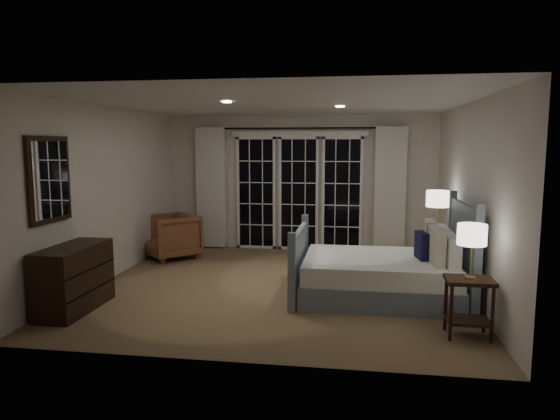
# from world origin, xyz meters

# --- Properties ---
(floor) EXTENTS (5.00, 5.00, 0.00)m
(floor) POSITION_xyz_m (0.00, 0.00, 0.00)
(floor) COLOR olive
(floor) RESTS_ON ground
(ceiling) EXTENTS (5.00, 5.00, 0.00)m
(ceiling) POSITION_xyz_m (0.00, 0.00, 2.50)
(ceiling) COLOR silver
(ceiling) RESTS_ON wall_back
(wall_left) EXTENTS (0.02, 5.00, 2.50)m
(wall_left) POSITION_xyz_m (-2.50, 0.00, 1.25)
(wall_left) COLOR beige
(wall_left) RESTS_ON floor
(wall_right) EXTENTS (0.02, 5.00, 2.50)m
(wall_right) POSITION_xyz_m (2.50, 0.00, 1.25)
(wall_right) COLOR beige
(wall_right) RESTS_ON floor
(wall_back) EXTENTS (5.00, 0.02, 2.50)m
(wall_back) POSITION_xyz_m (0.00, 2.50, 1.25)
(wall_back) COLOR beige
(wall_back) RESTS_ON floor
(wall_front) EXTENTS (5.00, 0.02, 2.50)m
(wall_front) POSITION_xyz_m (0.00, -2.50, 1.25)
(wall_front) COLOR beige
(wall_front) RESTS_ON floor
(french_doors) EXTENTS (2.50, 0.04, 2.20)m
(french_doors) POSITION_xyz_m (0.00, 2.46, 1.09)
(french_doors) COLOR black
(french_doors) RESTS_ON wall_back
(curtain_rod) EXTENTS (3.50, 0.03, 0.03)m
(curtain_rod) POSITION_xyz_m (0.00, 2.40, 2.25)
(curtain_rod) COLOR black
(curtain_rod) RESTS_ON wall_back
(curtain_left) EXTENTS (0.55, 0.10, 2.25)m
(curtain_left) POSITION_xyz_m (-1.65, 2.38, 1.15)
(curtain_left) COLOR silver
(curtain_left) RESTS_ON curtain_rod
(curtain_right) EXTENTS (0.55, 0.10, 2.25)m
(curtain_right) POSITION_xyz_m (1.65, 2.38, 1.15)
(curtain_right) COLOR silver
(curtain_right) RESTS_ON curtain_rod
(downlight_a) EXTENTS (0.12, 0.12, 0.01)m
(downlight_a) POSITION_xyz_m (0.80, 0.60, 2.49)
(downlight_a) COLOR white
(downlight_a) RESTS_ON ceiling
(downlight_b) EXTENTS (0.12, 0.12, 0.01)m
(downlight_b) POSITION_xyz_m (-0.60, -0.40, 2.49)
(downlight_b) COLOR white
(downlight_b) RESTS_ON ceiling
(bed) EXTENTS (2.11, 1.51, 1.23)m
(bed) POSITION_xyz_m (1.42, -0.30, 0.32)
(bed) COLOR slate
(bed) RESTS_ON floor
(nightstand_left) EXTENTS (0.47, 0.37, 0.61)m
(nightstand_left) POSITION_xyz_m (2.20, -1.54, 0.40)
(nightstand_left) COLOR black
(nightstand_left) RESTS_ON floor
(nightstand_right) EXTENTS (0.49, 0.39, 0.64)m
(nightstand_right) POSITION_xyz_m (2.25, 0.96, 0.42)
(nightstand_right) COLOR black
(nightstand_right) RESTS_ON floor
(lamp_left) EXTENTS (0.29, 0.29, 0.56)m
(lamp_left) POSITION_xyz_m (2.20, -1.54, 1.05)
(lamp_left) COLOR #CCAF51
(lamp_left) RESTS_ON nightstand_left
(lamp_right) EXTENTS (0.33, 0.33, 0.64)m
(lamp_right) POSITION_xyz_m (2.25, 0.96, 1.15)
(lamp_right) COLOR #CCAF51
(lamp_right) RESTS_ON nightstand_right
(armchair) EXTENTS (1.18, 1.18, 0.77)m
(armchair) POSITION_xyz_m (-2.10, 1.43, 0.38)
(armchair) COLOR brown
(armchair) RESTS_ON floor
(dresser) EXTENTS (0.47, 1.09, 0.77)m
(dresser) POSITION_xyz_m (-2.23, -1.38, 0.39)
(dresser) COLOR black
(dresser) RESTS_ON floor
(mirror) EXTENTS (0.05, 0.85, 1.00)m
(mirror) POSITION_xyz_m (-2.47, -1.38, 1.55)
(mirror) COLOR black
(mirror) RESTS_ON wall_left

